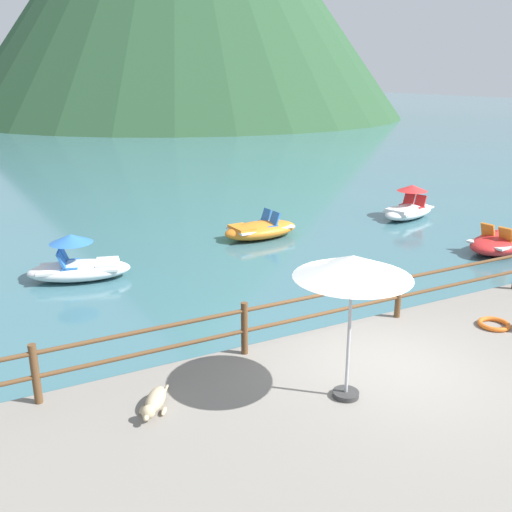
# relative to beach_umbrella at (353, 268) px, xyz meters

# --- Properties ---
(ground_plane) EXTENTS (200.00, 200.00, 0.00)m
(ground_plane) POSITION_rel_beach_umbrella_xyz_m (0.95, 40.39, -2.45)
(ground_plane) COLOR #3D6B75
(promenade_dock) EXTENTS (28.00, 8.00, 0.40)m
(promenade_dock) POSITION_rel_beach_umbrella_xyz_m (0.95, -1.81, -2.25)
(promenade_dock) COLOR gray
(promenade_dock) RESTS_ON ground
(dock_railing) EXTENTS (23.92, 0.12, 0.95)m
(dock_railing) POSITION_rel_beach_umbrella_xyz_m (0.95, 1.94, -1.47)
(dock_railing) COLOR brown
(dock_railing) RESTS_ON promenade_dock
(beach_umbrella) EXTENTS (1.70, 1.70, 2.24)m
(beach_umbrella) POSITION_rel_beach_umbrella_xyz_m (0.00, 0.00, 0.00)
(beach_umbrella) COLOR #B2B2B7
(beach_umbrella) RESTS_ON promenade_dock
(dog_resting) EXTENTS (0.67, 0.92, 0.26)m
(dog_resting) POSITION_rel_beach_umbrella_xyz_m (-2.68, 0.98, -1.92)
(dog_resting) COLOR tan
(dog_resting) RESTS_ON promenade_dock
(life_ring) EXTENTS (0.61, 0.61, 0.09)m
(life_ring) POSITION_rel_beach_umbrella_xyz_m (4.02, 0.74, -2.00)
(life_ring) COLOR orange
(life_ring) RESTS_ON promenade_dock
(pedal_boat_0) EXTENTS (2.77, 1.78, 1.21)m
(pedal_boat_0) POSITION_rel_beach_umbrella_xyz_m (-2.39, 8.21, -2.07)
(pedal_boat_0) COLOR white
(pedal_boat_0) RESTS_ON ground
(pedal_boat_1) EXTENTS (2.80, 1.90, 1.20)m
(pedal_boat_1) POSITION_rel_beach_umbrella_xyz_m (9.58, 9.38, -2.07)
(pedal_boat_1) COLOR white
(pedal_boat_1) RESTS_ON ground
(pedal_boat_2) EXTENTS (2.62, 1.43, 0.86)m
(pedal_boat_2) POSITION_rel_beach_umbrella_xyz_m (3.53, 9.52, -2.17)
(pedal_boat_2) COLOR orange
(pedal_boat_2) RESTS_ON ground
(pedal_boat_3) EXTENTS (2.75, 1.83, 0.88)m
(pedal_boat_3) POSITION_rel_beach_umbrella_xyz_m (9.18, 4.90, -2.15)
(pedal_boat_3) COLOR red
(pedal_boat_3) RESTS_ON ground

